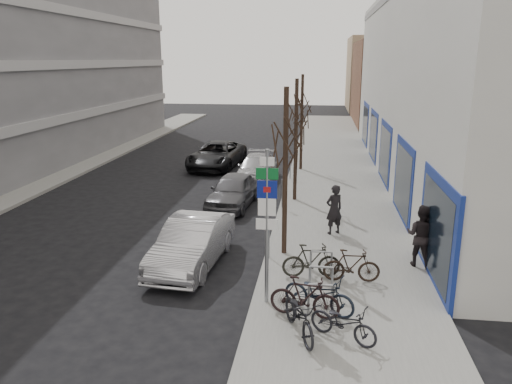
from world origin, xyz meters
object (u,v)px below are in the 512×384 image
(bike_mid_inner, at_px, (311,260))
(pedestrian_near, at_px, (334,209))
(meter_back, at_px, (290,165))
(parked_car_front, at_px, (192,243))
(bike_rack, at_px, (321,277))
(parked_car_back, at_px, (257,168))
(bike_mid_curb, at_px, (319,290))
(bike_far_curb, at_px, (344,319))
(bike_far_inner, at_px, (352,265))
(highway_sign_pole, at_px, (267,218))
(meter_front, at_px, (269,235))
(tree_far, at_px, (302,100))
(bike_near_right, at_px, (305,297))
(lane_car, at_px, (217,155))
(parked_car_mid, at_px, (233,191))
(bike_near_left, at_px, (299,312))
(meter_mid, at_px, (282,191))
(tree_near, at_px, (286,133))
(pedestrian_far, at_px, (421,235))
(tree_mid, at_px, (296,111))

(bike_mid_inner, height_order, pedestrian_near, pedestrian_near)
(meter_back, relative_size, parked_car_front, 0.28)
(parked_car_front, height_order, pedestrian_near, pedestrian_near)
(bike_rack, distance_m, pedestrian_near, 5.02)
(parked_car_back, bearing_deg, bike_mid_curb, -75.49)
(bike_far_curb, distance_m, bike_far_inner, 3.15)
(highway_sign_pole, height_order, meter_back, highway_sign_pole)
(bike_far_curb, bearing_deg, meter_front, 54.38)
(bike_rack, bearing_deg, tree_far, 94.32)
(meter_front, bearing_deg, bike_near_right, -71.02)
(bike_mid_curb, height_order, parked_car_back, parked_car_back)
(bike_rack, height_order, tree_far, tree_far)
(meter_back, height_order, parked_car_front, parked_car_front)
(parked_car_front, height_order, lane_car, lane_car)
(bike_far_inner, distance_m, parked_car_mid, 8.85)
(tree_far, xyz_separation_m, bike_mid_inner, (0.92, -14.80, -3.43))
(bike_far_inner, relative_size, lane_car, 0.30)
(highway_sign_pole, bearing_deg, bike_near_right, -32.62)
(bike_near_left, height_order, pedestrian_near, pedestrian_near)
(meter_mid, xyz_separation_m, lane_car, (-4.57, 8.47, -0.16))
(bike_mid_curb, xyz_separation_m, lane_car, (-6.18, 17.33, 0.03))
(tree_far, relative_size, meter_mid, 4.33)
(parked_car_front, distance_m, parked_car_mid, 6.60)
(lane_car, bearing_deg, bike_near_right, -65.58)
(parked_car_back, bearing_deg, parked_car_mid, -93.79)
(highway_sign_pole, relative_size, bike_mid_inner, 2.46)
(tree_near, relative_size, bike_mid_curb, 2.89)
(bike_rack, xyz_separation_m, bike_near_right, (-0.39, -1.26, 0.03))
(tree_far, relative_size, lane_car, 1.00)
(bike_rack, height_order, bike_far_curb, bike_far_curb)
(meter_back, height_order, pedestrian_far, pedestrian_far)
(meter_front, relative_size, pedestrian_near, 0.70)
(bike_mid_inner, relative_size, parked_car_mid, 0.41)
(parked_car_front, bearing_deg, lane_car, 103.46)
(meter_mid, xyz_separation_m, bike_near_left, (1.17, -10.02, -0.20))
(highway_sign_pole, xyz_separation_m, lane_car, (-4.82, 16.99, -1.70))
(bike_near_left, distance_m, bike_far_inner, 3.34)
(bike_far_inner, bearing_deg, parked_car_back, 17.27)
(bike_far_inner, height_order, lane_car, lane_car)
(tree_mid, distance_m, pedestrian_near, 5.61)
(bike_far_curb, bearing_deg, bike_mid_inner, 42.72)
(bike_mid_curb, bearing_deg, bike_near_left, -176.67)
(bike_far_curb, height_order, pedestrian_far, pedestrian_far)
(bike_far_curb, bearing_deg, tree_mid, 37.59)
(meter_back, bearing_deg, parked_car_back, -177.86)
(meter_back, distance_m, parked_car_mid, 5.44)
(meter_back, xyz_separation_m, parked_car_mid, (-2.21, -4.97, -0.20))
(bike_mid_inner, bearing_deg, tree_far, -5.05)
(bike_mid_curb, height_order, pedestrian_far, pedestrian_far)
(meter_back, distance_m, bike_mid_curb, 14.45)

